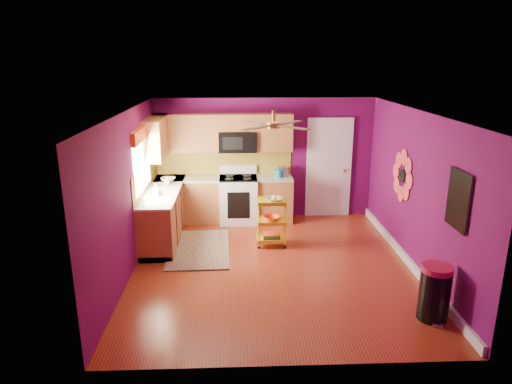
{
  "coord_description": "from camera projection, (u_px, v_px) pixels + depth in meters",
  "views": [
    {
      "loc": [
        -0.56,
        -6.77,
        3.28
      ],
      "look_at": [
        -0.26,
        0.4,
        1.15
      ],
      "focal_mm": 32.0,
      "sensor_mm": 36.0,
      "label": 1
    }
  ],
  "objects": [
    {
      "name": "rolling_cart",
      "position": [
        272.0,
        220.0,
        8.15
      ],
      "size": [
        0.52,
        0.38,
        0.94
      ],
      "color": "yellow",
      "rests_on": "ground"
    },
    {
      "name": "shag_rug",
      "position": [
        199.0,
        249.0,
        8.1
      ],
      "size": [
        1.11,
        1.76,
        0.02
      ],
      "primitive_type": "cube",
      "rotation": [
        0.0,
        0.0,
        0.03
      ],
      "color": "black",
      "rests_on": "ground"
    },
    {
      "name": "teal_kettle",
      "position": [
        279.0,
        173.0,
        9.23
      ],
      "size": [
        0.18,
        0.18,
        0.21
      ],
      "color": "#137C8E",
      "rests_on": "lower_cabinets"
    },
    {
      "name": "soap_bottle_a",
      "position": [
        156.0,
        190.0,
        8.0
      ],
      "size": [
        0.09,
        0.1,
        0.21
      ],
      "primitive_type": "imported",
      "color": "#EA3F72",
      "rests_on": "lower_cabinets"
    },
    {
      "name": "counter_cup",
      "position": [
        158.0,
        192.0,
        8.08
      ],
      "size": [
        0.12,
        0.12,
        0.1
      ],
      "primitive_type": "imported",
      "color": "white",
      "rests_on": "lower_cabinets"
    },
    {
      "name": "ground",
      "position": [
        273.0,
        266.0,
        7.44
      ],
      "size": [
        5.0,
        5.0,
        0.0
      ],
      "primitive_type": "plane",
      "color": "maroon",
      "rests_on": "ground"
    },
    {
      "name": "right_wall_art",
      "position": [
        425.0,
        185.0,
        6.8
      ],
      "size": [
        0.04,
        2.74,
        1.04
      ],
      "color": "black",
      "rests_on": "ground"
    },
    {
      "name": "electric_range",
      "position": [
        238.0,
        199.0,
        9.37
      ],
      "size": [
        0.76,
        0.66,
        1.13
      ],
      "color": "white",
      "rests_on": "ground"
    },
    {
      "name": "upper_cabinetry",
      "position": [
        203.0,
        136.0,
        8.96
      ],
      "size": [
        2.8,
        2.3,
        1.26
      ],
      "color": "brown",
      "rests_on": "ground"
    },
    {
      "name": "soap_bottle_b",
      "position": [
        167.0,
        180.0,
        8.7
      ],
      "size": [
        0.12,
        0.12,
        0.16
      ],
      "primitive_type": "imported",
      "color": "white",
      "rests_on": "lower_cabinets"
    },
    {
      "name": "trash_can",
      "position": [
        435.0,
        293.0,
        5.86
      ],
      "size": [
        0.49,
        0.5,
        0.75
      ],
      "color": "black",
      "rests_on": "ground"
    },
    {
      "name": "toaster",
      "position": [
        283.0,
        171.0,
        9.39
      ],
      "size": [
        0.22,
        0.15,
        0.18
      ],
      "primitive_type": "cube",
      "color": "beige",
      "rests_on": "lower_cabinets"
    },
    {
      "name": "counter_dish",
      "position": [
        168.0,
        179.0,
        8.94
      ],
      "size": [
        0.28,
        0.28,
        0.07
      ],
      "primitive_type": "imported",
      "color": "white",
      "rests_on": "lower_cabinets"
    },
    {
      "name": "ceiling_fan",
      "position": [
        274.0,
        124.0,
        6.98
      ],
      "size": [
        1.01,
        1.01,
        0.26
      ],
      "color": "#BF8C3F",
      "rests_on": "ground"
    },
    {
      "name": "lower_cabinets",
      "position": [
        198.0,
        207.0,
        9.01
      ],
      "size": [
        2.81,
        2.31,
        0.94
      ],
      "color": "brown",
      "rests_on": "ground"
    },
    {
      "name": "left_window",
      "position": [
        141.0,
        150.0,
        7.87
      ],
      "size": [
        0.08,
        1.35,
        1.08
      ],
      "color": "white",
      "rests_on": "ground"
    },
    {
      "name": "panel_door",
      "position": [
        329.0,
        169.0,
        9.57
      ],
      "size": [
        0.95,
        0.11,
        2.15
      ],
      "color": "white",
      "rests_on": "ground"
    },
    {
      "name": "room_envelope",
      "position": [
        276.0,
        169.0,
        6.98
      ],
      "size": [
        4.54,
        5.04,
        2.52
      ],
      "color": "#5B0A4D",
      "rests_on": "ground"
    }
  ]
}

